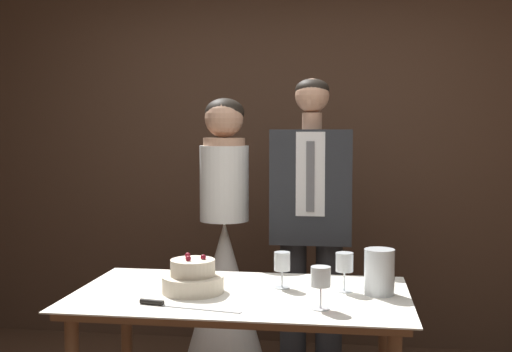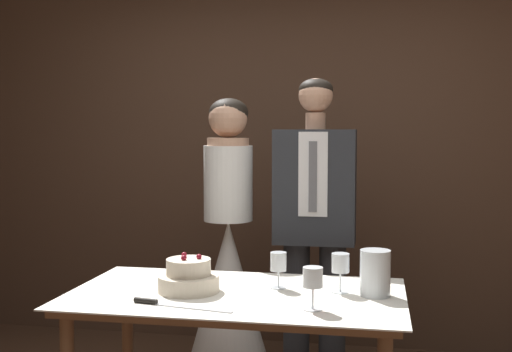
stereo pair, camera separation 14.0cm
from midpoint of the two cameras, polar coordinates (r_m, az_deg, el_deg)
The scene contains 10 objects.
wall_back at distance 4.45m, azimuth 1.94°, elevation 2.54°, with size 5.38×0.12×2.71m, color #513828.
cake_table at distance 2.81m, azimuth -2.81°, elevation -12.11°, with size 1.43×0.81×0.78m.
tiered_cake at distance 2.80m, azimuth -7.08°, elevation -9.02°, with size 0.27×0.27×0.16m.
cake_knife at distance 2.61m, azimuth -9.20°, elevation -11.23°, with size 0.42×0.10×0.02m.
wine_glass_near at distance 2.52m, azimuth 4.17°, elevation -9.13°, with size 0.08×0.08×0.17m.
wine_glass_middle at distance 2.84m, azimuth 0.92°, elevation -7.78°, with size 0.07×0.07×0.16m.
wine_glass_far at distance 2.80m, azimuth 6.44°, elevation -7.74°, with size 0.08×0.08×0.17m.
hurricane_candle at distance 2.78m, azimuth 9.48°, elevation -8.49°, with size 0.13×0.13×0.19m.
bride at distance 3.75m, azimuth -3.89°, elevation -9.17°, with size 0.54×0.54×1.66m.
groom at distance 3.61m, azimuth 3.84°, elevation -3.81°, with size 0.45×0.25×1.76m.
Camera 1 is at (0.42, -2.43, 1.47)m, focal length 45.00 mm.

